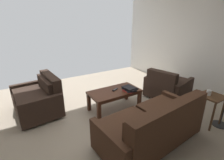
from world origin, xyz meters
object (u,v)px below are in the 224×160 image
tv_remote (115,90)px  sofa_main (154,125)px  book_stack (130,89)px  coffee_table (114,94)px  coffee_mug (209,93)px  end_table (210,102)px  loveseat_near (39,98)px  armchair_side (167,86)px

tv_remote → sofa_main: bearing=85.6°
tv_remote → book_stack: bearing=138.8°
coffee_table → tv_remote: bearing=-139.7°
coffee_mug → tv_remote: coffee_mug is taller
end_table → coffee_mug: (0.05, -0.04, 0.18)m
loveseat_near → end_table: size_ratio=2.00×
coffee_table → end_table: size_ratio=1.85×
sofa_main → coffee_table: (-0.07, -1.26, 0.03)m
tv_remote → end_table: bearing=130.0°
loveseat_near → book_stack: size_ratio=3.52×
sofa_main → end_table: (-1.30, 0.15, 0.12)m
tv_remote → coffee_table: bearing=40.3°
sofa_main → armchair_side: (-1.51, -1.04, -0.02)m
end_table → armchair_side: size_ratio=0.55×
loveseat_near → tv_remote: bearing=154.0°
coffee_table → tv_remote: 0.09m
coffee_table → coffee_mug: 1.83m
end_table → sofa_main: bearing=-6.4°
coffee_table → end_table: end_table is taller
loveseat_near → armchair_side: (-2.90, 0.97, -0.01)m
book_stack → end_table: bearing=128.1°
sofa_main → end_table: bearing=173.6°
loveseat_near → tv_remote: loveseat_near is taller
sofa_main → armchair_side: bearing=-145.4°
loveseat_near → book_stack: loveseat_near is taller
loveseat_near → tv_remote: size_ratio=7.40×
armchair_side → loveseat_near: bearing=-18.5°
coffee_mug → book_stack: size_ratio=0.29×
end_table → coffee_table: bearing=-48.7°
loveseat_near → coffee_table: loveseat_near is taller
sofa_main → loveseat_near: size_ratio=1.49×
armchair_side → sofa_main: bearing=34.6°
book_stack → coffee_table: bearing=-33.9°
coffee_mug → armchair_side: bearing=-102.7°
coffee_table → coffee_mug: size_ratio=11.02×
loveseat_near → armchair_side: loveseat_near is taller
sofa_main → armchair_side: 1.84m
tv_remote → loveseat_near: bearing=-26.0°
coffee_table → book_stack: size_ratio=3.25×
end_table → tv_remote: size_ratio=3.70×
sofa_main → loveseat_near: (1.38, -2.01, -0.01)m
sofa_main → end_table: 1.32m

